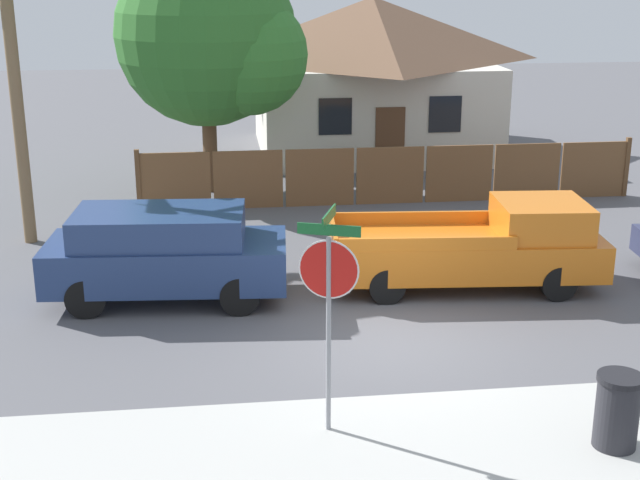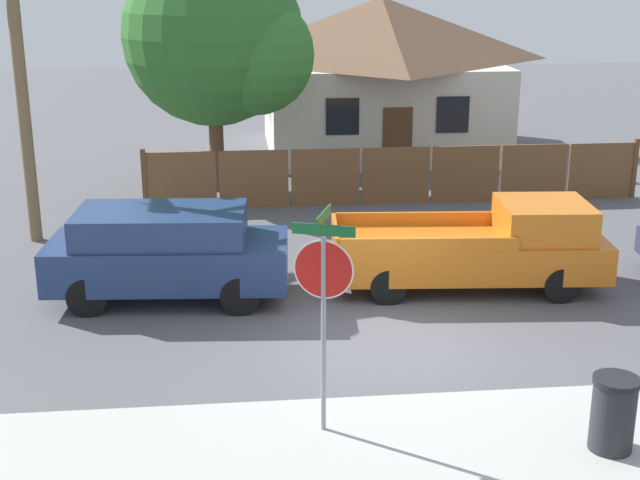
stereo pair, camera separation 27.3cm
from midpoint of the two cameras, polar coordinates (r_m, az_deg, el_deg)
ground_plane at (r=15.49m, az=3.75°, el=-6.40°), size 80.00×80.00×0.00m
sidewalk_strip at (r=12.37m, az=6.88°, el=-13.12°), size 36.00×3.20×0.01m
wooden_fence at (r=23.76m, az=4.17°, el=4.15°), size 13.29×0.12×1.63m
house at (r=30.21m, az=3.06°, el=10.67°), size 8.07×7.16×5.07m
oak_tree at (r=24.55m, az=-7.07°, el=12.63°), size 5.14×4.89×6.76m
red_suv at (r=17.16m, az=-10.33°, el=-0.76°), size 4.65×2.21×1.77m
orange_pickup at (r=17.86m, az=9.74°, el=-0.43°), size 5.46×2.25×1.75m
stop_sign at (r=11.83m, az=-0.10°, el=-2.93°), size 0.81×0.73×3.17m
trash_bin at (r=12.69m, az=17.90°, el=-10.36°), size 0.62×0.62×1.05m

